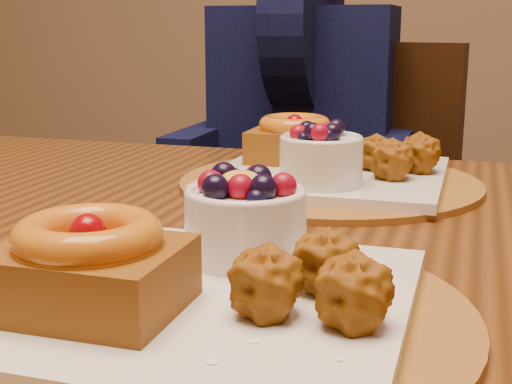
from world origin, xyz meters
TOP-DOWN VIEW (x-y plane):
  - dining_table at (0.11, 0.02)m, footprint 1.60×0.90m
  - place_setting_near at (0.10, -0.20)m, footprint 0.38×0.38m
  - place_setting_far at (0.10, 0.23)m, footprint 0.38×0.38m
  - chair_far at (0.01, 0.79)m, footprint 0.54×0.54m
  - diner at (-0.08, 0.87)m, footprint 0.47×0.46m

SIDE VIEW (x-z plane):
  - chair_far at x=0.01m, z-range 0.05..0.97m
  - dining_table at x=0.11m, z-range 0.30..1.06m
  - place_setting_far at x=0.10m, z-range 0.74..0.83m
  - place_setting_near at x=0.10m, z-range 0.74..0.83m
  - diner at x=-0.08m, z-range 0.43..1.20m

